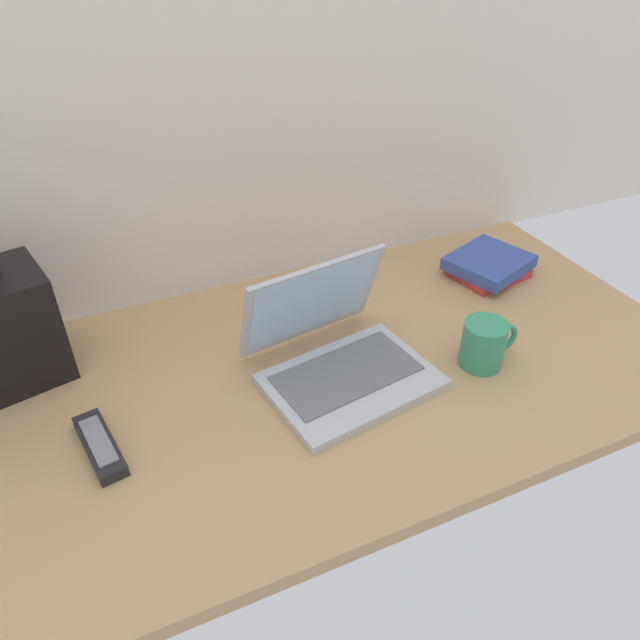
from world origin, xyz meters
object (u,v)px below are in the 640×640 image
at_px(remote_control_near, 100,445).
at_px(coffee_mug, 485,343).
at_px(book_stack, 488,265).
at_px(laptop, 337,353).

bearing_deg(remote_control_near, coffee_mug, -5.70).
bearing_deg(coffee_mug, book_stack, 51.03).
xyz_separation_m(laptop, remote_control_near, (-0.45, -0.02, -0.03)).
height_order(coffee_mug, remote_control_near, coffee_mug).
distance_m(laptop, remote_control_near, 0.45).
height_order(laptop, book_stack, laptop).
bearing_deg(laptop, remote_control_near, -177.11).
bearing_deg(laptop, book_stack, 19.81).
relative_size(laptop, book_stack, 1.54).
bearing_deg(laptop, coffee_mug, -19.13).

